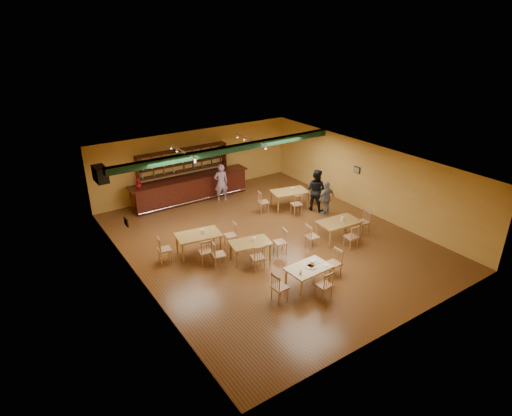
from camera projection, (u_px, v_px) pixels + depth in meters
floor at (269, 240)px, 16.10m from camera, size 12.00×12.00×0.00m
ceiling_beam at (230, 149)px, 17.05m from camera, size 10.00×0.30×0.25m
track_rail_left at (182, 151)px, 16.56m from camera, size 0.05×2.50×0.05m
track_rail_right at (251, 139)px, 18.19m from camera, size 0.05×2.50×0.05m
ac_unit at (101, 174)px, 15.89m from camera, size 0.34×0.70×0.48m
picture_left at (126, 222)px, 13.64m from camera, size 0.04×0.34×0.28m
picture_right at (357, 170)px, 18.31m from camera, size 0.04×0.34×0.28m
bar_counter at (191, 189)px, 19.39m from camera, size 5.66×0.85×1.13m
back_bar_hutch at (184, 173)px, 19.63m from camera, size 4.38×0.40×2.28m
poinsettia at (138, 183)px, 17.86m from camera, size 0.31×0.31×0.44m
dining_table_a at (199, 244)px, 15.02m from camera, size 1.66×1.15×0.77m
dining_table_b at (289, 199)px, 18.69m from camera, size 1.73×1.25×0.78m
dining_table_c at (250, 251)px, 14.64m from camera, size 1.51×1.08×0.69m
dining_table_d at (338, 231)px, 15.95m from camera, size 1.61×1.04×0.77m
near_table at (308, 277)px, 13.12m from camera, size 1.38×0.92×0.72m
pizza_tray at (311, 266)px, 13.02m from camera, size 0.43×0.43×0.01m
parmesan_shaker at (301, 272)px, 12.62m from camera, size 0.08×0.08×0.11m
napkin_stack at (313, 261)px, 13.29m from camera, size 0.20×0.15×0.03m
pizza_server at (314, 264)px, 13.13m from camera, size 0.33×0.21×0.00m
side_plate at (326, 265)px, 13.10m from camera, size 0.23×0.23×0.01m
patron_bar at (221, 183)px, 19.21m from camera, size 0.72×0.56×1.75m
patron_right_a at (316, 190)px, 18.28m from camera, size 1.01×1.11×1.84m
patron_right_b at (326, 198)px, 17.93m from camera, size 0.87×0.39×1.47m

